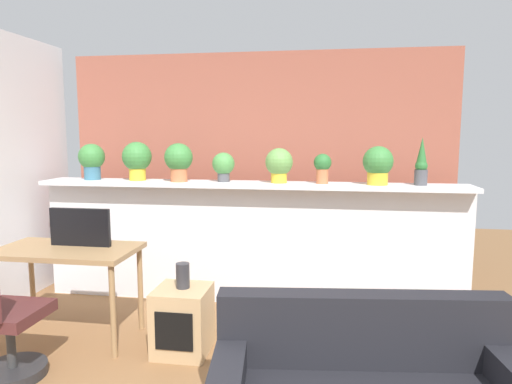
# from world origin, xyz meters

# --- Properties ---
(divider_wall) EXTENTS (4.09, 0.16, 1.15)m
(divider_wall) POSITION_xyz_m (0.00, 2.00, 0.57)
(divider_wall) COLOR silver
(divider_wall) RESTS_ON ground
(plant_shelf) EXTENTS (4.09, 0.40, 0.04)m
(plant_shelf) POSITION_xyz_m (0.00, 1.96, 1.17)
(plant_shelf) COLOR silver
(plant_shelf) RESTS_ON divider_wall
(brick_wall_behind) EXTENTS (4.09, 0.10, 2.50)m
(brick_wall_behind) POSITION_xyz_m (0.00, 2.60, 1.25)
(brick_wall_behind) COLOR #9E5442
(brick_wall_behind) RESTS_ON ground
(potted_plant_0) EXTENTS (0.26, 0.26, 0.36)m
(potted_plant_0) POSITION_xyz_m (-1.60, 1.99, 1.39)
(potted_plant_0) COLOR #386B84
(potted_plant_0) RESTS_ON plant_shelf
(potted_plant_1) EXTENTS (0.29, 0.29, 0.38)m
(potted_plant_1) POSITION_xyz_m (-1.12, 1.99, 1.41)
(potted_plant_1) COLOR gold
(potted_plant_1) RESTS_ON plant_shelf
(potted_plant_2) EXTENTS (0.27, 0.27, 0.37)m
(potted_plant_2) POSITION_xyz_m (-0.67, 1.93, 1.40)
(potted_plant_2) COLOR #C66B42
(potted_plant_2) RESTS_ON plant_shelf
(potted_plant_3) EXTENTS (0.22, 0.22, 0.28)m
(potted_plant_3) POSITION_xyz_m (-0.25, 2.00, 1.35)
(potted_plant_3) COLOR #4C4C51
(potted_plant_3) RESTS_ON plant_shelf
(potted_plant_4) EXTENTS (0.26, 0.26, 0.33)m
(potted_plant_4) POSITION_xyz_m (0.29, 1.98, 1.37)
(potted_plant_4) COLOR gold
(potted_plant_4) RESTS_ON plant_shelf
(potted_plant_5) EXTENTS (0.16, 0.16, 0.28)m
(potted_plant_5) POSITION_xyz_m (0.70, 1.98, 1.35)
(potted_plant_5) COLOR #C66B42
(potted_plant_5) RESTS_ON plant_shelf
(potted_plant_6) EXTENTS (0.27, 0.27, 0.35)m
(potted_plant_6) POSITION_xyz_m (1.19, 1.95, 1.38)
(potted_plant_6) COLOR gold
(potted_plant_6) RESTS_ON plant_shelf
(potted_plant_7) EXTENTS (0.11, 0.11, 0.43)m
(potted_plant_7) POSITION_xyz_m (1.57, 1.98, 1.38)
(potted_plant_7) COLOR #4C4C51
(potted_plant_7) RESTS_ON plant_shelf
(desk) EXTENTS (1.10, 0.60, 0.75)m
(desk) POSITION_xyz_m (-1.30, 0.98, 0.67)
(desk) COLOR #99754C
(desk) RESTS_ON ground
(tv_monitor) EXTENTS (0.50, 0.04, 0.31)m
(tv_monitor) POSITION_xyz_m (-1.22, 1.06, 0.90)
(tv_monitor) COLOR black
(tv_monitor) RESTS_ON desk
(office_chair) EXTENTS (0.51, 0.52, 0.91)m
(office_chair) POSITION_xyz_m (-1.38, 0.31, 0.39)
(office_chair) COLOR #262628
(office_chair) RESTS_ON ground
(side_cube_shelf) EXTENTS (0.40, 0.41, 0.50)m
(side_cube_shelf) POSITION_xyz_m (-0.32, 0.89, 0.25)
(side_cube_shelf) COLOR tan
(side_cube_shelf) RESTS_ON ground
(vase_on_shelf) EXTENTS (0.10, 0.10, 0.19)m
(vase_on_shelf) POSITION_xyz_m (-0.32, 0.91, 0.59)
(vase_on_shelf) COLOR #2D2D33
(vase_on_shelf) RESTS_ON side_cube_shelf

